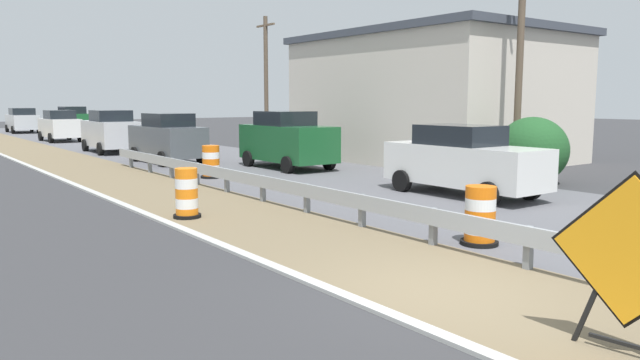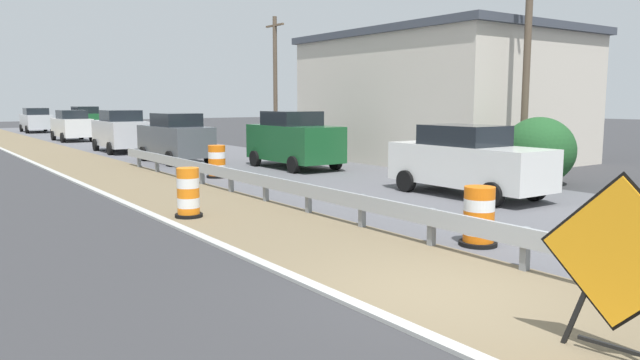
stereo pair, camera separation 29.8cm
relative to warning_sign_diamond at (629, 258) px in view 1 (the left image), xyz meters
name	(u,v)px [view 1 (the left image)]	position (x,y,z in m)	size (l,w,h in m)	color
ground_plane	(449,293)	(0.10, 2.49, -1.06)	(160.00, 160.00, 0.00)	#333335
median_dirt_strip	(470,287)	(0.56, 2.49, -1.05)	(3.31, 120.00, 0.01)	#706047
curb_near_edge	(380,312)	(-1.20, 2.49, -1.05)	(0.20, 120.00, 0.11)	#ADADA8
guardrail_median	(587,251)	(1.98, 1.54, -0.54)	(0.18, 40.58, 0.71)	#999EA3
warning_sign_diamond	(629,258)	(0.00, 0.00, 0.00)	(0.26, 1.67, 1.98)	black
traffic_barrel_nearest	(480,218)	(2.75, 4.08, -0.56)	(0.71, 0.71, 1.11)	orange
traffic_barrel_close	(187,195)	(-0.54, 9.77, -0.54)	(0.64, 0.64, 1.15)	orange
traffic_barrel_mid	(211,163)	(3.15, 15.95, -0.54)	(0.74, 0.74, 1.13)	orange
car_lead_near_lane	(22,120)	(3.91, 52.27, -0.03)	(2.23, 4.82, 2.05)	silver
car_trailing_near_lane	(287,140)	(6.98, 16.93, 0.07)	(2.17, 4.46, 2.25)	#195128
car_lead_far_lane	(167,138)	(3.97, 21.71, 0.01)	(2.08, 4.40, 2.13)	#4C5156
car_mid_far_lane	(463,160)	(7.11, 8.17, -0.06)	(1.98, 4.79, 1.99)	silver
car_trailing_far_lane	(60,126)	(3.69, 38.94, -0.04)	(2.02, 4.14, 2.04)	silver
car_distant_a	(73,120)	(6.91, 48.08, 0.03)	(2.19, 4.40, 2.19)	#195128
car_distant_b	(111,131)	(3.67, 28.43, 0.03)	(2.20, 4.57, 2.18)	silver
roadside_shop_near	(432,97)	(14.34, 16.13, 1.78)	(8.58, 11.41, 5.65)	beige
utility_pole_near	(521,40)	(11.62, 9.63, 3.66)	(0.24, 1.80, 9.11)	brown
utility_pole_mid	(266,80)	(12.16, 26.88, 2.80)	(0.24, 1.80, 7.40)	brown
bush_roadside	(532,150)	(10.82, 8.45, 0.02)	(2.28, 2.28, 2.16)	#1E4C23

